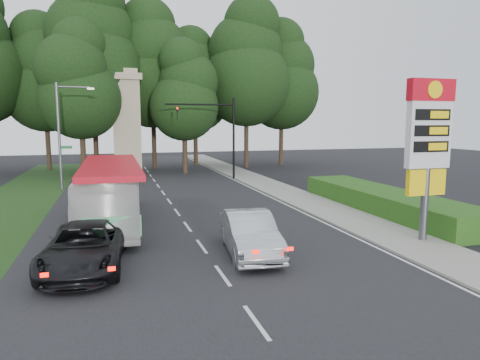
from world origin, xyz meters
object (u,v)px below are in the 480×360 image
object	(u,v)px
gas_station_pylon	(428,138)
streetlight_signs	(62,131)
transit_bus	(112,194)
suv_charcoal	(85,247)
monument	(127,122)
traffic_signal_mast	(219,127)
sedan_silver	(250,234)

from	to	relation	value
gas_station_pylon	streetlight_signs	xyz separation A→B (m)	(-16.19, 20.01, -0.01)
transit_bus	suv_charcoal	world-z (taller)	transit_bus
gas_station_pylon	transit_bus	world-z (taller)	gas_station_pylon
monument	suv_charcoal	bearing A→B (deg)	-95.05
gas_station_pylon	transit_bus	xyz separation A→B (m)	(-12.70, 7.28, -2.91)
traffic_signal_mast	monument	bearing A→B (deg)	142.00
streetlight_signs	traffic_signal_mast	bearing A→B (deg)	8.92
traffic_signal_mast	monument	distance (m)	9.76
sedan_silver	transit_bus	bearing A→B (deg)	133.23
traffic_signal_mast	suv_charcoal	xyz separation A→B (m)	(-10.10, -21.37, -3.89)
transit_bus	sedan_silver	distance (m)	8.50
monument	sedan_silver	world-z (taller)	monument
monument	transit_bus	xyz separation A→B (m)	(-1.50, -20.72, -3.56)
streetlight_signs	sedan_silver	bearing A→B (deg)	-66.23
gas_station_pylon	monument	world-z (taller)	monument
transit_bus	sedan_silver	world-z (taller)	transit_bus
streetlight_signs	transit_bus	distance (m)	13.52
traffic_signal_mast	transit_bus	size ratio (longest dim) A/B	0.65
streetlight_signs	transit_bus	bearing A→B (deg)	-74.68
streetlight_signs	suv_charcoal	bearing A→B (deg)	-82.45
gas_station_pylon	traffic_signal_mast	size ratio (longest dim) A/B	0.95
streetlight_signs	monument	world-z (taller)	monument
gas_station_pylon	streetlight_signs	world-z (taller)	streetlight_signs
gas_station_pylon	suv_charcoal	bearing A→B (deg)	177.32
gas_station_pylon	sedan_silver	bearing A→B (deg)	176.05
monument	transit_bus	world-z (taller)	monument
transit_bus	suv_charcoal	size ratio (longest dim) A/B	1.97
sedan_silver	monument	bearing A→B (deg)	103.66
gas_station_pylon	monument	size ratio (longest dim) A/B	0.68
streetlight_signs	transit_bus	size ratio (longest dim) A/B	0.72
traffic_signal_mast	transit_bus	distance (m)	17.63
sedan_silver	traffic_signal_mast	bearing A→B (deg)	85.44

